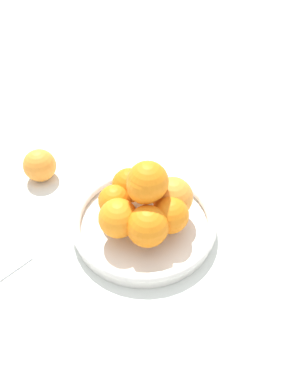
{
  "coord_description": "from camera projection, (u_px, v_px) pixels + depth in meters",
  "views": [
    {
      "loc": [
        0.26,
        -0.44,
        0.6
      ],
      "look_at": [
        0.0,
        0.0,
        0.11
      ],
      "focal_mm": 35.0,
      "sensor_mm": 36.0,
      "label": 1
    }
  ],
  "objects": [
    {
      "name": "orange_pile",
      "position": [
        146.0,
        200.0,
        0.72
      ],
      "size": [
        0.18,
        0.19,
        0.14
      ],
      "color": "orange",
      "rests_on": "fruit_bowl"
    },
    {
      "name": "fruit_bowl",
      "position": [
        144.0,
        223.0,
        0.77
      ],
      "size": [
        0.3,
        0.3,
        0.04
      ],
      "color": "silver",
      "rests_on": "ground_plane"
    },
    {
      "name": "ground_plane",
      "position": [
        144.0,
        229.0,
        0.78
      ],
      "size": [
        4.0,
        4.0,
        0.0
      ],
      "primitive_type": "plane",
      "color": "silver"
    },
    {
      "name": "stray_orange",
      "position": [
        40.0,
        165.0,
        0.87
      ],
      "size": [
        0.08,
        0.08,
        0.08
      ],
      "primitive_type": "sphere",
      "color": "orange",
      "rests_on": "ground_plane"
    }
  ]
}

